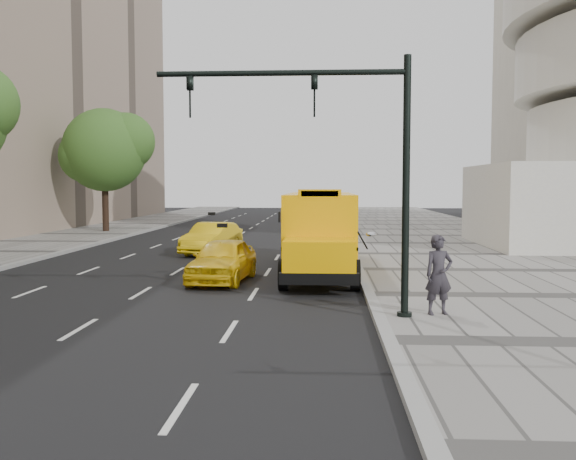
# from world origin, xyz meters

# --- Properties ---
(ground) EXTENTS (140.00, 140.00, 0.00)m
(ground) POSITION_xyz_m (0.00, 0.00, 0.00)
(ground) COLOR black
(ground) RESTS_ON ground
(sidewalk_museum) EXTENTS (12.00, 140.00, 0.15)m
(sidewalk_museum) POSITION_xyz_m (12.00, 0.00, 0.07)
(sidewalk_museum) COLOR gray
(sidewalk_museum) RESTS_ON ground
(curb_museum) EXTENTS (0.30, 140.00, 0.15)m
(curb_museum) POSITION_xyz_m (6.00, 0.00, 0.07)
(curb_museum) COLOR gray
(curb_museum) RESTS_ON ground
(curb_far) EXTENTS (0.30, 140.00, 0.15)m
(curb_far) POSITION_xyz_m (-8.00, 0.00, 0.07)
(curb_far) COLOR gray
(curb_far) RESTS_ON ground
(tree_c) EXTENTS (6.42, 5.71, 8.60)m
(tree_c) POSITION_xyz_m (-10.39, 19.36, 5.79)
(tree_c) COLOR black
(tree_c) RESTS_ON ground
(school_bus) EXTENTS (2.96, 11.56, 3.19)m
(school_bus) POSITION_xyz_m (4.50, 0.66, 1.76)
(school_bus) COLOR #FFB000
(school_bus) RESTS_ON ground
(taxi_near) EXTENTS (2.17, 4.56, 1.50)m
(taxi_near) POSITION_xyz_m (1.15, -2.51, 0.75)
(taxi_near) COLOR yellow
(taxi_near) RESTS_ON ground
(taxi_far) EXTENTS (2.51, 4.81, 1.51)m
(taxi_far) POSITION_xyz_m (-0.79, 6.45, 0.75)
(taxi_far) COLOR yellow
(taxi_far) RESTS_ON ground
(pedestrian) EXTENTS (0.82, 0.65, 1.97)m
(pedestrian) POSITION_xyz_m (7.46, -8.54, 1.13)
(pedestrian) COLOR #2D2930
(pedestrian) RESTS_ON sidewalk_museum
(traffic_signal) EXTENTS (6.18, 0.36, 6.40)m
(traffic_signal) POSITION_xyz_m (5.19, -8.80, 4.09)
(traffic_signal) COLOR black
(traffic_signal) RESTS_ON ground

